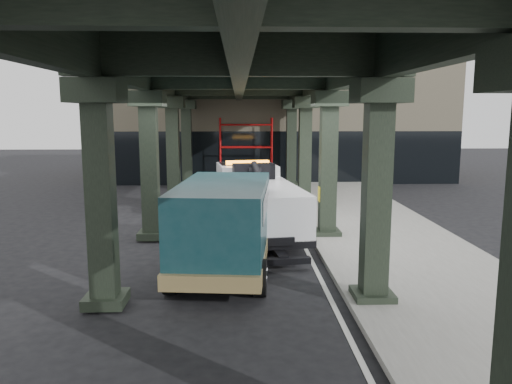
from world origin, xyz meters
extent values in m
plane|color=black|center=(0.00, 0.00, 0.00)|extent=(90.00, 90.00, 0.00)
cube|color=gray|center=(4.50, 2.00, 0.07)|extent=(5.00, 40.00, 0.15)
cube|color=silver|center=(1.70, 2.00, 0.01)|extent=(0.12, 38.00, 0.01)
cube|color=black|center=(2.60, -4.00, 2.50)|extent=(0.55, 0.55, 5.00)
cube|color=black|center=(2.60, -4.00, 4.75)|extent=(1.10, 1.10, 0.50)
cube|color=black|center=(2.60, -4.00, 0.18)|extent=(0.90, 0.90, 0.24)
cube|color=black|center=(2.60, 2.00, 2.50)|extent=(0.55, 0.55, 5.00)
cube|color=black|center=(2.60, 2.00, 4.75)|extent=(1.10, 1.10, 0.50)
cube|color=black|center=(2.60, 2.00, 0.18)|extent=(0.90, 0.90, 0.24)
cube|color=black|center=(2.60, 8.00, 2.50)|extent=(0.55, 0.55, 5.00)
cube|color=black|center=(2.60, 8.00, 4.75)|extent=(1.10, 1.10, 0.50)
cube|color=black|center=(2.60, 8.00, 0.18)|extent=(0.90, 0.90, 0.24)
cube|color=black|center=(2.60, 14.00, 2.50)|extent=(0.55, 0.55, 5.00)
cube|color=black|center=(2.60, 14.00, 4.75)|extent=(1.10, 1.10, 0.50)
cube|color=black|center=(2.60, 14.00, 0.18)|extent=(0.90, 0.90, 0.24)
cube|color=black|center=(-3.40, -4.00, 2.50)|extent=(0.55, 0.55, 5.00)
cube|color=black|center=(-3.40, -4.00, 4.75)|extent=(1.10, 1.10, 0.50)
cube|color=black|center=(-3.40, -4.00, 0.18)|extent=(0.90, 0.90, 0.24)
cube|color=black|center=(-3.40, 2.00, 2.50)|extent=(0.55, 0.55, 5.00)
cube|color=black|center=(-3.40, 2.00, 4.75)|extent=(1.10, 1.10, 0.50)
cube|color=black|center=(-3.40, 2.00, 0.18)|extent=(0.90, 0.90, 0.24)
cube|color=black|center=(-3.40, 8.00, 2.50)|extent=(0.55, 0.55, 5.00)
cube|color=black|center=(-3.40, 8.00, 4.75)|extent=(1.10, 1.10, 0.50)
cube|color=black|center=(-3.40, 8.00, 0.18)|extent=(0.90, 0.90, 0.24)
cube|color=black|center=(-3.40, 14.00, 2.50)|extent=(0.55, 0.55, 5.00)
cube|color=black|center=(-3.40, 14.00, 4.75)|extent=(1.10, 1.10, 0.50)
cube|color=black|center=(-3.40, 14.00, 0.18)|extent=(0.90, 0.90, 0.24)
cube|color=black|center=(2.60, 2.00, 5.55)|extent=(0.35, 32.00, 1.10)
cube|color=black|center=(-3.40, 2.00, 5.55)|extent=(0.35, 32.00, 1.10)
cube|color=black|center=(-0.40, 2.00, 5.55)|extent=(0.35, 32.00, 1.10)
cube|color=black|center=(-0.40, 2.00, 6.25)|extent=(7.40, 32.00, 0.30)
cube|color=#C6B793|center=(2.00, 20.00, 4.00)|extent=(22.00, 10.00, 8.00)
cylinder|color=red|center=(-1.50, 14.90, 2.00)|extent=(0.08, 0.08, 4.00)
cylinder|color=red|center=(-1.50, 14.10, 2.00)|extent=(0.08, 0.08, 4.00)
cylinder|color=red|center=(1.50, 14.90, 2.00)|extent=(0.08, 0.08, 4.00)
cylinder|color=red|center=(1.50, 14.10, 2.00)|extent=(0.08, 0.08, 4.00)
cylinder|color=red|center=(0.00, 14.90, 1.00)|extent=(3.00, 0.08, 0.08)
cylinder|color=red|center=(0.00, 14.90, 2.30)|extent=(3.00, 0.08, 0.08)
cylinder|color=red|center=(0.00, 14.90, 3.60)|extent=(3.00, 0.08, 0.08)
cube|color=black|center=(0.22, 2.50, 0.65)|extent=(1.90, 7.05, 0.23)
cube|color=white|center=(-0.11, 4.85, 1.44)|extent=(2.48, 2.52, 1.68)
cube|color=white|center=(-0.25, 5.82, 0.98)|extent=(2.26, 0.95, 0.84)
cube|color=black|center=(-0.14, 5.08, 1.91)|extent=(2.20, 1.49, 0.79)
cube|color=white|center=(0.37, 1.44, 1.26)|extent=(2.87, 4.93, 1.30)
cube|color=orange|center=(-0.08, 4.67, 2.38)|extent=(1.70, 0.49, 0.15)
cube|color=black|center=(0.11, 3.28, 2.19)|extent=(1.55, 0.76, 0.56)
cylinder|color=black|center=(0.35, 1.62, 1.96)|extent=(0.68, 3.26, 1.25)
cube|color=black|center=(0.71, -0.91, 0.33)|extent=(0.46, 1.33, 0.17)
cube|color=black|center=(0.80, -1.56, 0.28)|extent=(1.51, 0.44, 0.17)
cylinder|color=black|center=(-1.16, 4.99, 0.51)|extent=(0.47, 1.06, 1.03)
cylinder|color=silver|center=(-1.16, 4.99, 0.51)|extent=(0.44, 0.61, 0.56)
cylinder|color=black|center=(0.87, 5.27, 0.51)|extent=(0.47, 1.06, 1.03)
cylinder|color=silver|center=(0.87, 5.27, 0.51)|extent=(0.44, 0.61, 0.56)
cylinder|color=black|center=(-0.73, 1.94, 0.51)|extent=(0.47, 1.06, 1.03)
cylinder|color=silver|center=(-0.73, 1.94, 0.51)|extent=(0.44, 0.61, 0.56)
cylinder|color=black|center=(1.30, 2.23, 0.51)|extent=(0.47, 1.06, 1.03)
cylinder|color=silver|center=(1.30, 2.23, 0.51)|extent=(0.44, 0.61, 0.56)
cylinder|color=black|center=(-0.56, 0.74, 0.51)|extent=(0.47, 1.06, 1.03)
cylinder|color=silver|center=(-0.56, 0.74, 0.51)|extent=(0.44, 0.61, 0.56)
cylinder|color=black|center=(1.47, 1.03, 0.51)|extent=(0.47, 1.06, 1.03)
cylinder|color=silver|center=(1.47, 1.03, 0.51)|extent=(0.44, 0.61, 0.56)
cube|color=#0F3238|center=(-0.55, 1.18, 1.01)|extent=(2.29, 1.38, 0.96)
cube|color=#0F3238|center=(-0.83, -1.74, 1.44)|extent=(2.69, 4.99, 2.08)
cube|color=olive|center=(-0.79, -1.31, 0.59)|extent=(2.84, 6.16, 0.37)
cube|color=black|center=(-0.59, 0.75, 1.86)|extent=(2.11, 0.66, 0.89)
cube|color=black|center=(-0.80, -1.42, 1.97)|extent=(2.63, 4.03, 0.59)
cube|color=silver|center=(-0.50, 1.74, 0.59)|extent=(2.13, 0.33, 0.32)
cylinder|color=black|center=(-1.62, 1.23, 0.45)|extent=(0.38, 0.92, 0.89)
cylinder|color=silver|center=(-1.62, 1.23, 0.45)|extent=(0.39, 0.52, 0.49)
cylinder|color=black|center=(0.50, 1.02, 0.45)|extent=(0.38, 0.92, 0.89)
cylinder|color=silver|center=(0.50, 1.02, 0.45)|extent=(0.39, 0.52, 0.49)
cylinder|color=black|center=(-2.05, -3.22, 0.45)|extent=(0.38, 0.92, 0.89)
cylinder|color=silver|center=(-2.05, -3.22, 0.45)|extent=(0.39, 0.52, 0.49)
cylinder|color=black|center=(0.07, -3.43, 0.45)|extent=(0.38, 0.92, 0.89)
cylinder|color=silver|center=(0.07, -3.43, 0.45)|extent=(0.39, 0.52, 0.49)
camera|label=1|loc=(-0.41, -14.71, 4.30)|focal=35.00mm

